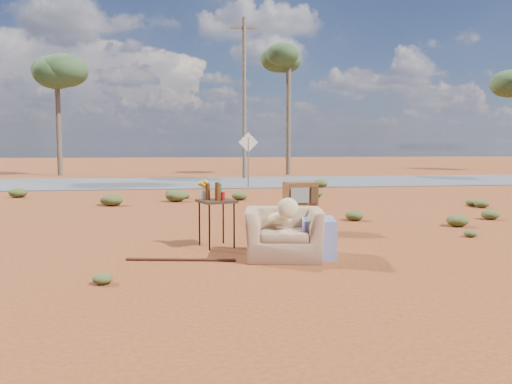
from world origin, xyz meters
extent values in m
plane|color=brown|center=(0.00, 0.00, 0.00)|extent=(140.00, 140.00, 0.00)
cube|color=#565659|center=(0.00, 15.00, 0.02)|extent=(140.00, 7.00, 0.04)
imported|color=#9B7554|center=(0.42, -0.51, 0.48)|extent=(1.21, 0.89, 0.97)
ellipsoid|color=tan|center=(0.38, -0.45, 0.56)|extent=(0.35, 0.35, 0.21)
ellipsoid|color=tan|center=(0.44, -0.70, 0.75)|extent=(0.31, 0.15, 0.31)
cube|color=navy|center=(0.94, -0.50, 0.28)|extent=(0.58, 0.79, 0.57)
cube|color=black|center=(1.19, 1.71, 0.48)|extent=(0.55, 0.43, 0.03)
cylinder|color=black|center=(0.96, 1.51, 0.24)|extent=(0.03, 0.03, 0.48)
cylinder|color=black|center=(1.44, 1.54, 0.24)|extent=(0.03, 0.03, 0.48)
cylinder|color=black|center=(0.94, 1.88, 0.24)|extent=(0.03, 0.03, 0.48)
cylinder|color=black|center=(1.42, 1.91, 0.24)|extent=(0.03, 0.03, 0.48)
cube|color=brown|center=(1.19, 1.71, 0.72)|extent=(0.62, 0.49, 0.46)
cube|color=slate|center=(1.12, 1.46, 0.72)|extent=(0.35, 0.04, 0.29)
cube|color=#472D19|center=(1.41, 1.48, 0.72)|extent=(0.13, 0.03, 0.32)
cube|color=#322112|center=(-0.50, 0.42, 0.75)|extent=(0.68, 0.68, 0.04)
cylinder|color=black|center=(-0.63, 0.15, 0.37)|extent=(0.03, 0.03, 0.75)
cylinder|color=black|center=(-0.23, 0.29, 0.37)|extent=(0.03, 0.03, 0.75)
cylinder|color=black|center=(-0.78, 0.55, 0.37)|extent=(0.03, 0.03, 0.75)
cylinder|color=black|center=(-0.38, 0.69, 0.37)|extent=(0.03, 0.03, 0.75)
cylinder|color=#45210B|center=(-0.64, 0.43, 0.91)|extent=(0.07, 0.07, 0.28)
cylinder|color=#45210B|center=(-0.50, 0.33, 0.92)|extent=(0.07, 0.07, 0.30)
cylinder|color=#225028|center=(-0.44, 0.56, 0.90)|extent=(0.06, 0.06, 0.26)
cylinder|color=red|center=(-0.41, 0.34, 0.84)|extent=(0.07, 0.07, 0.14)
cylinder|color=silver|center=(-0.71, 0.52, 0.84)|extent=(0.09, 0.09, 0.15)
ellipsoid|color=gold|center=(-0.71, 0.52, 1.01)|extent=(0.17, 0.17, 0.13)
cylinder|color=#492013|center=(-1.08, -0.54, 0.02)|extent=(1.55, 0.33, 0.04)
cylinder|color=brown|center=(1.50, 12.00, 1.00)|extent=(0.06, 0.06, 2.00)
cube|color=silver|center=(1.50, 12.00, 1.80)|extent=(0.78, 0.04, 0.78)
cylinder|color=brown|center=(-8.00, 22.00, 3.00)|extent=(0.28, 0.28, 6.00)
ellipsoid|color=#3B582D|center=(-8.00, 22.00, 5.50)|extent=(3.20, 3.20, 2.20)
cylinder|color=brown|center=(5.00, 21.00, 3.50)|extent=(0.28, 0.28, 7.00)
ellipsoid|color=#3B582D|center=(5.00, 21.00, 6.50)|extent=(3.20, 3.20, 2.20)
cylinder|color=brown|center=(2.00, 17.50, 4.00)|extent=(0.20, 0.20, 8.00)
cube|color=brown|center=(2.00, 17.50, 7.50)|extent=(1.40, 0.10, 0.10)
ellipsoid|color=#465123|center=(4.50, 1.80, 0.12)|extent=(0.44, 0.44, 0.24)
ellipsoid|color=#465123|center=(-3.00, 6.50, 0.17)|extent=(0.60, 0.60, 0.33)
ellipsoid|color=#465123|center=(6.80, 5.00, 0.10)|extent=(0.36, 0.36, 0.20)
ellipsoid|color=#465123|center=(3.20, 8.00, 0.11)|extent=(0.40, 0.40, 0.22)
ellipsoid|color=#465123|center=(-1.50, 9.50, 0.08)|extent=(0.30, 0.30, 0.17)
camera|label=1|loc=(-1.01, -7.60, 1.62)|focal=35.00mm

